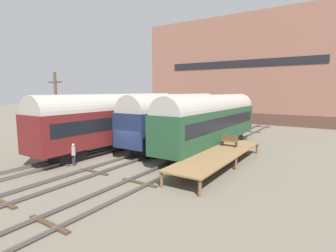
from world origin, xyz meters
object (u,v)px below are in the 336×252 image
train_car_navy (176,117)px  train_car_green (212,119)px  person_worker (73,152)px  utility_pole (57,112)px  bench (230,140)px  train_car_maroon (117,118)px

train_car_navy → train_car_green: (4.05, -0.05, 0.03)m
train_car_navy → person_worker: (-2.58, -10.60, -1.97)m
utility_pole → bench: bearing=28.5°
train_car_navy → utility_pole: utility_pole is taller
train_car_maroon → person_worker: train_car_maroon is taller
train_car_navy → person_worker: size_ratio=8.76×
bench → person_worker: 12.53m
train_car_green → person_worker: train_car_green is taller
train_car_green → bench: 3.44m
train_car_maroon → bench: bearing=13.1°
train_car_green → train_car_maroon: bearing=-151.8°
train_car_green → bench: (2.43, -1.90, -1.51)m
train_car_navy → person_worker: 11.08m
train_car_maroon → bench: train_car_maroon is taller
bench → person_worker: bench is taller
train_car_green → bench: size_ratio=11.96×
person_worker → bench: bearing=43.7°
train_car_green → person_worker: bearing=-122.1°
train_car_navy → utility_pole: (-6.64, -9.07, 0.78)m
train_car_maroon → bench: (10.52, 2.44, -1.53)m
bench → utility_pole: bearing=-151.5°
train_car_navy → utility_pole: size_ratio=2.07×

